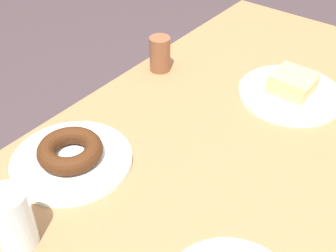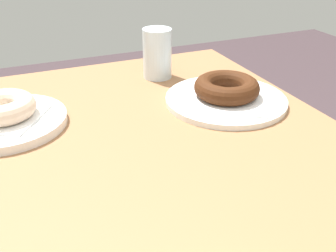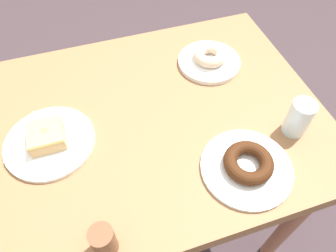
# 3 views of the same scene
# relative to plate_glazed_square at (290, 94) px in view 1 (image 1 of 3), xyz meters

# --- Properties ---
(table) EXTENTS (1.18, 0.75, 0.78)m
(table) POSITION_rel_plate_glazed_square_xyz_m (0.18, 0.01, -0.09)
(table) COLOR #91623F
(table) RESTS_ON ground_plane
(plate_glazed_square) EXTENTS (0.24, 0.24, 0.01)m
(plate_glazed_square) POSITION_rel_plate_glazed_square_xyz_m (0.00, 0.00, 0.00)
(plate_glazed_square) COLOR white
(plate_glazed_square) RESTS_ON table
(napkin_glazed_square) EXTENTS (0.23, 0.23, 0.00)m
(napkin_glazed_square) POSITION_rel_plate_glazed_square_xyz_m (0.00, 0.00, 0.01)
(napkin_glazed_square) COLOR white
(napkin_glazed_square) RESTS_ON plate_glazed_square
(donut_glazed_square) EXTENTS (0.09, 0.09, 0.04)m
(donut_glazed_square) POSITION_rel_plate_glazed_square_xyz_m (-0.00, -0.00, 0.03)
(donut_glazed_square) COLOR tan
(donut_glazed_square) RESTS_ON napkin_glazed_square
(plate_chocolate_ring) EXTENTS (0.23, 0.23, 0.01)m
(plate_chocolate_ring) POSITION_rel_plate_glazed_square_xyz_m (0.46, -0.23, -0.00)
(plate_chocolate_ring) COLOR white
(plate_chocolate_ring) RESTS_ON table
(napkin_chocolate_ring) EXTENTS (0.21, 0.21, 0.00)m
(napkin_chocolate_ring) POSITION_rel_plate_glazed_square_xyz_m (0.46, -0.23, 0.01)
(napkin_chocolate_ring) COLOR white
(napkin_chocolate_ring) RESTS_ON plate_chocolate_ring
(donut_chocolate_ring) EXTENTS (0.12, 0.12, 0.03)m
(donut_chocolate_ring) POSITION_rel_plate_glazed_square_xyz_m (0.46, -0.23, 0.02)
(donut_chocolate_ring) COLOR #3D1E0D
(donut_chocolate_ring) RESTS_ON napkin_chocolate_ring
(water_glass) EXTENTS (0.06, 0.06, 0.11)m
(water_glass) POSITION_rel_plate_glazed_square_xyz_m (0.63, -0.16, 0.05)
(water_glass) COLOR silver
(water_glass) RESTS_ON table
(sugar_jar) EXTENTS (0.05, 0.05, 0.09)m
(sugar_jar) POSITION_rel_plate_glazed_square_xyz_m (0.09, -0.31, 0.04)
(sugar_jar) COLOR brown
(sugar_jar) RESTS_ON table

